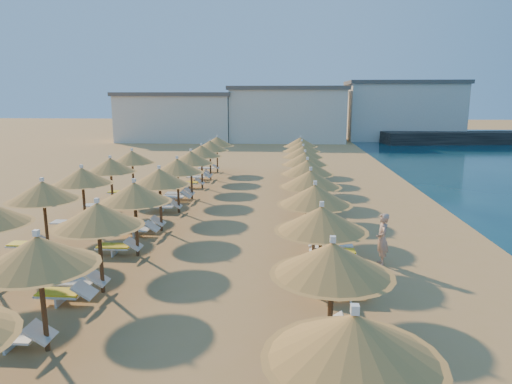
# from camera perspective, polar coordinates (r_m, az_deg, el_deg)

# --- Properties ---
(ground) EXTENTS (220.00, 220.00, 0.00)m
(ground) POSITION_cam_1_polar(r_m,az_deg,el_deg) (18.82, -0.85, -6.36)
(ground) COLOR tan
(ground) RESTS_ON ground
(jetty) EXTENTS (30.27, 8.03, 1.50)m
(jetty) POSITION_cam_1_polar(r_m,az_deg,el_deg) (67.45, 27.98, 6.04)
(jetty) COLOR black
(jetty) RESTS_ON ground
(hotel_blocks) EXTENTS (46.68, 12.24, 8.10)m
(hotel_blocks) POSITION_cam_1_polar(r_m,az_deg,el_deg) (63.62, 5.28, 9.75)
(hotel_blocks) COLOR silver
(hotel_blocks) RESTS_ON ground
(parasol_row_east) EXTENTS (2.71, 35.61, 2.95)m
(parasol_row_east) POSITION_cam_1_polar(r_m,az_deg,el_deg) (19.59, 6.82, 1.51)
(parasol_row_east) COLOR brown
(parasol_row_east) RESTS_ON ground
(parasol_row_west) EXTENTS (2.71, 35.61, 2.95)m
(parasol_row_west) POSITION_cam_1_polar(r_m,az_deg,el_deg) (20.34, -11.98, 1.72)
(parasol_row_west) COLOR brown
(parasol_row_west) RESTS_ON ground
(parasol_row_inland) EXTENTS (2.71, 19.16, 2.95)m
(parasol_row_inland) POSITION_cam_1_polar(r_m,az_deg,el_deg) (20.10, -22.85, 0.93)
(parasol_row_inland) COLOR brown
(parasol_row_inland) RESTS_ON ground
(loungers) EXTENTS (13.11, 34.43, 0.66)m
(loungers) POSITION_cam_1_polar(r_m,az_deg,el_deg) (20.05, -5.90, -4.25)
(loungers) COLOR white
(loungers) RESTS_ON ground
(beachgoer_b) EXTENTS (0.94, 0.92, 1.53)m
(beachgoer_b) POSITION_cam_1_polar(r_m,az_deg,el_deg) (25.29, 8.07, 0.03)
(beachgoer_b) COLOR tan
(beachgoer_b) RESTS_ON ground
(beachgoer_a) EXTENTS (0.47, 0.70, 1.87)m
(beachgoer_a) POSITION_cam_1_polar(r_m,az_deg,el_deg) (16.76, 15.49, -5.73)
(beachgoer_a) COLOR tan
(beachgoer_a) RESTS_ON ground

